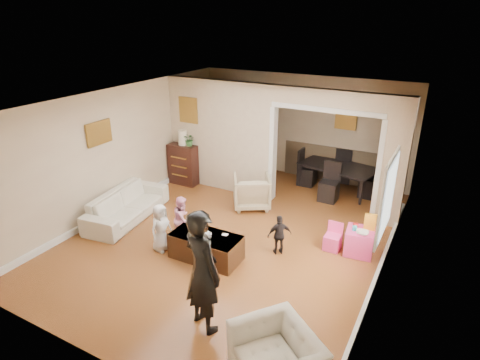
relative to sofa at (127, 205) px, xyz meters
The scene contains 27 objects.
floor 2.35m from the sofa, 12.68° to the left, with size 7.00×7.00×0.00m, color #954F26.
partition_left 2.68m from the sofa, 68.69° to the left, with size 2.75×0.18×2.60m, color beige.
partition_right 5.38m from the sofa, 25.95° to the left, with size 0.55×0.18×2.60m, color beige.
partition_header 4.61m from the sofa, 34.40° to the left, with size 2.22×0.18×0.35m, color beige.
window_pane 5.16m from the sofa, ahead, with size 0.03×0.95×1.10m, color white.
framed_art_partition 2.70m from the sofa, 88.01° to the left, with size 0.45×0.03×0.55m, color brown.
framed_art_sofa_wall 1.57m from the sofa, 168.55° to the right, with size 0.03×0.55×0.40m, color brown.
framed_art_alcove 5.38m from the sofa, 49.49° to the left, with size 0.45×0.03×0.55m, color brown.
sofa is the anchor object (origin of this frame).
armchair_back 2.65m from the sofa, 40.42° to the left, with size 0.77×0.79×0.72m, color tan.
armchair_front 4.86m from the sofa, 26.95° to the right, with size 0.97×0.85×0.63m, color white.
dresser 2.12m from the sofa, 91.66° to the left, with size 0.73×0.41×1.00m, color black.
table_lamp 2.29m from the sofa, 91.66° to the left, with size 0.22×0.22×0.36m, color #EFE3C2.
potted_plant 2.29m from the sofa, 86.24° to the left, with size 0.28×0.25×0.32m, color #35692E.
coffee_table 2.31m from the sofa, 11.97° to the right, with size 1.21×0.61×0.45m, color #351D10.
coffee_cup 2.42m from the sofa, 12.64° to the right, with size 0.10×0.10×0.09m, color silver.
play_table 4.65m from the sofa, 11.87° to the left, with size 0.48×0.48×0.46m, color #FD4299.
cereal_box 4.80m from the sofa, 12.74° to the left, with size 0.20×0.07×0.30m, color yellow.
cyan_cup 4.55m from the sofa, 11.51° to the left, with size 0.08×0.08×0.08m, color teal.
toy_block 4.56m from the sofa, 13.65° to the left, with size 0.08×0.06×0.05m, color red.
play_bowl 4.68m from the sofa, 10.30° to the left, with size 0.21×0.21×0.05m, color silver.
dining_table 4.88m from the sofa, 45.46° to the left, with size 1.77×0.98×0.62m, color black.
adult_person 3.68m from the sofa, 30.87° to the right, with size 0.64×0.42×1.77m, color black.
child_kneel_a 1.55m from the sofa, 24.09° to the right, with size 0.44×0.28×0.90m, color silver.
child_kneel_b 1.57m from the sofa, ahead, with size 0.44×0.34×0.90m, color pink.
child_toddler 3.32m from the sofa, ahead, with size 0.44×0.18×0.74m, color black.
craft_papers 2.29m from the sofa, 10.65° to the right, with size 0.65×0.47×0.00m.
Camera 1 is at (3.35, -5.97, 3.98)m, focal length 30.12 mm.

